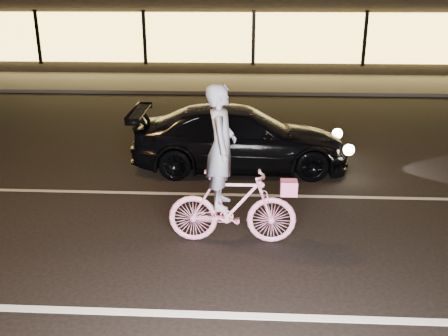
{
  "coord_description": "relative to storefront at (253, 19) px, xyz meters",
  "views": [
    {
      "loc": [
        -0.09,
        -6.19,
        3.43
      ],
      "look_at": [
        -0.45,
        0.6,
        1.0
      ],
      "focal_mm": 40.0,
      "sensor_mm": 36.0,
      "label": 1
    }
  ],
  "objects": [
    {
      "name": "ground",
      "position": [
        0.0,
        -18.97,
        -2.15
      ],
      "size": [
        90.0,
        90.0,
        0.0
      ],
      "primitive_type": "plane",
      "color": "black",
      "rests_on": "ground"
    },
    {
      "name": "lane_stripe_near",
      "position": [
        0.0,
        -20.47,
        -2.14
      ],
      "size": [
        60.0,
        0.12,
        0.01
      ],
      "primitive_type": "cube",
      "color": "silver",
      "rests_on": "ground"
    },
    {
      "name": "lane_stripe_far",
      "position": [
        0.0,
        -16.97,
        -2.14
      ],
      "size": [
        60.0,
        0.1,
        0.01
      ],
      "primitive_type": "cube",
      "color": "gray",
      "rests_on": "ground"
    },
    {
      "name": "sidewalk",
      "position": [
        0.0,
        -5.97,
        -2.09
      ],
      "size": [
        30.0,
        4.0,
        0.12
      ],
      "primitive_type": "cube",
      "color": "#383533",
      "rests_on": "ground"
    },
    {
      "name": "storefront",
      "position": [
        0.0,
        0.0,
        0.0
      ],
      "size": [
        25.4,
        8.42,
        4.2
      ],
      "color": "black",
      "rests_on": "ground"
    },
    {
      "name": "cyclist",
      "position": [
        -0.36,
        -18.71,
        -1.33
      ],
      "size": [
        1.82,
        0.63,
        2.29
      ],
      "rotation": [
        0.0,
        0.0,
        1.57
      ],
      "color": "#FF3584",
      "rests_on": "ground"
    },
    {
      "name": "sedan",
      "position": [
        -0.27,
        -15.5,
        -1.52
      ],
      "size": [
        4.38,
        1.88,
        1.26
      ],
      "rotation": [
        0.0,
        0.0,
        1.6
      ],
      "color": "black",
      "rests_on": "ground"
    }
  ]
}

